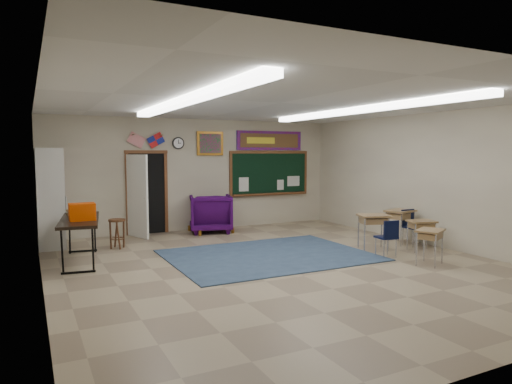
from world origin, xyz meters
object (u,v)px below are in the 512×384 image
wingback_armchair (211,213)px  wooden_stool (117,233)px  student_desk_front_left (373,230)px  student_desk_front_right (400,225)px  folding_table (80,238)px

wingback_armchair → wooden_stool: size_ratio=1.70×
student_desk_front_left → wooden_stool: student_desk_front_left is taller
student_desk_front_right → wingback_armchair: bearing=119.3°
folding_table → wooden_stool: bearing=57.0°
student_desk_front_left → student_desk_front_right: (0.98, 0.22, 0.01)m
student_desk_front_left → student_desk_front_right: size_ratio=0.97×
wooden_stool → student_desk_front_right: bearing=-22.0°
student_desk_front_left → wooden_stool: bearing=171.9°
student_desk_front_right → folding_table: size_ratio=0.37×
wingback_armchair → folding_table: size_ratio=0.52×
wooden_stool → student_desk_front_left: bearing=-27.8°
student_desk_front_left → student_desk_front_right: bearing=32.2°
student_desk_front_left → wooden_stool: (-4.96, 2.61, -0.09)m
wingback_armchair → student_desk_front_left: 4.35m
folding_table → student_desk_front_left: bearing=-7.5°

